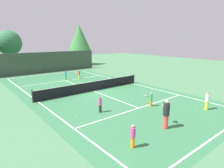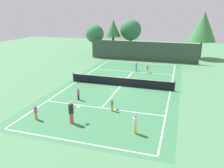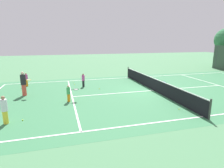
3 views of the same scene
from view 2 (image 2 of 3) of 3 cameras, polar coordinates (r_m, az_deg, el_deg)
ground_plane at (r=25.96m, az=2.18°, el=-0.48°), size 80.00×80.00×0.00m
court_surface at (r=25.96m, az=2.18°, el=-0.47°), size 13.00×25.00×0.01m
tennis_net at (r=25.80m, az=2.20°, el=0.60°), size 11.90×0.10×1.10m
perimeter_fence at (r=38.88m, az=7.63°, el=8.08°), size 18.00×0.12×3.20m
tree_0 at (r=44.35m, az=0.29°, el=13.68°), size 2.86×2.86×6.51m
tree_1 at (r=44.60m, az=4.68°, el=13.27°), size 3.99×3.99×6.56m
tree_2 at (r=43.27m, az=-4.31°, el=12.32°), size 3.33×3.33×5.63m
tree_3 at (r=42.99m, az=21.82°, el=13.18°), size 4.51×4.51×8.02m
player_0 at (r=32.24m, az=6.05°, el=4.28°), size 0.26×0.26×1.20m
player_1 at (r=22.04m, az=-8.41°, el=-2.50°), size 0.25×0.25×1.15m
player_2 at (r=17.61m, az=-10.12°, el=-6.93°), size 0.83×0.85×1.75m
player_3 at (r=19.52m, az=0.02°, el=-5.09°), size 0.44×0.82×1.10m
player_4 at (r=19.00m, az=-18.51°, el=-6.68°), size 0.26×0.26×1.19m
player_5 at (r=31.45m, az=8.81°, el=3.78°), size 0.45×0.83×1.14m
player_6 at (r=16.13m, az=5.78°, el=-9.93°), size 0.30×0.30×1.39m
ball_crate at (r=27.61m, az=0.53°, el=1.08°), size 0.43×0.34×0.43m
tennis_ball_0 at (r=22.10m, az=-11.42°, el=-4.15°), size 0.07×0.07×0.07m
tennis_ball_1 at (r=22.76m, az=-4.44°, el=-3.16°), size 0.07×0.07×0.07m
tennis_ball_2 at (r=24.69m, az=11.37°, el=-1.75°), size 0.07×0.07×0.07m
tennis_ball_3 at (r=22.52m, az=-13.62°, el=-3.89°), size 0.07×0.07×0.07m
tennis_ball_4 at (r=31.35m, az=7.87°, el=2.71°), size 0.07×0.07×0.07m
tennis_ball_5 at (r=33.50m, az=14.76°, el=3.27°), size 0.07×0.07×0.07m
tennis_ball_6 at (r=17.09m, az=5.71°, el=-10.81°), size 0.07×0.07×0.07m
tennis_ball_7 at (r=23.24m, az=-11.93°, el=-3.06°), size 0.07×0.07×0.07m
tennis_ball_8 at (r=35.07m, az=-1.08°, el=4.53°), size 0.07×0.07×0.07m
tennis_ball_9 at (r=27.17m, az=-0.83°, el=0.46°), size 0.07×0.07×0.07m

